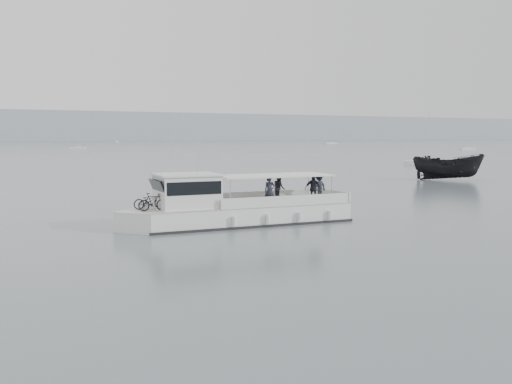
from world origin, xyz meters
name	(u,v)px	position (x,y,z in m)	size (l,w,h in m)	color
ground	(163,219)	(0.00, 0.00, 0.00)	(1400.00, 1400.00, 0.00)	slate
tour_boat	(228,209)	(2.28, -3.44, 0.83)	(12.14, 3.55, 5.06)	white
dark_motorboat	(448,167)	(34.07, 13.29, 1.33)	(2.60, 6.91, 2.67)	black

